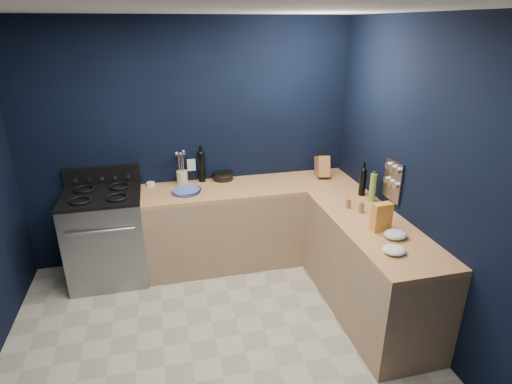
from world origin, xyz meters
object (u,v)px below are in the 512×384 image
object	(u,v)px
gas_range	(107,238)
utensil_crock	(182,177)
knife_block	(322,166)
crouton_bag	(382,217)
plate_stack	(186,191)

from	to	relation	value
gas_range	utensil_crock	size ratio (longest dim) A/B	6.26
knife_block	crouton_bag	world-z (taller)	knife_block
gas_range	knife_block	distance (m)	2.44
knife_block	plate_stack	bearing A→B (deg)	-166.78
plate_stack	knife_block	bearing A→B (deg)	4.70
plate_stack	crouton_bag	bearing A→B (deg)	-38.92
gas_range	plate_stack	world-z (taller)	plate_stack
knife_block	crouton_bag	xyz separation A→B (m)	(-0.02, -1.35, 0.00)
gas_range	knife_block	xyz separation A→B (m)	(2.38, 0.10, 0.56)
gas_range	utensil_crock	bearing A→B (deg)	15.93
utensil_crock	knife_block	size ratio (longest dim) A/B	0.62
gas_range	knife_block	size ratio (longest dim) A/B	3.88
crouton_bag	utensil_crock	bearing A→B (deg)	129.18
plate_stack	crouton_bag	size ratio (longest dim) A/B	1.16
crouton_bag	knife_block	bearing A→B (deg)	82.36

